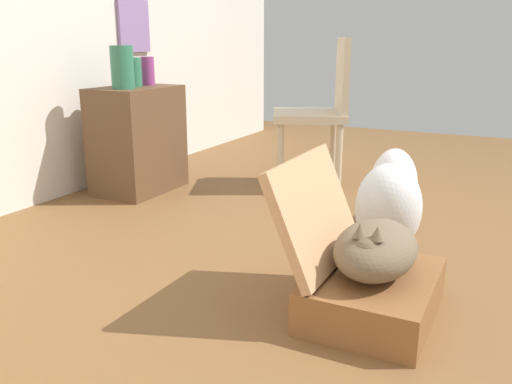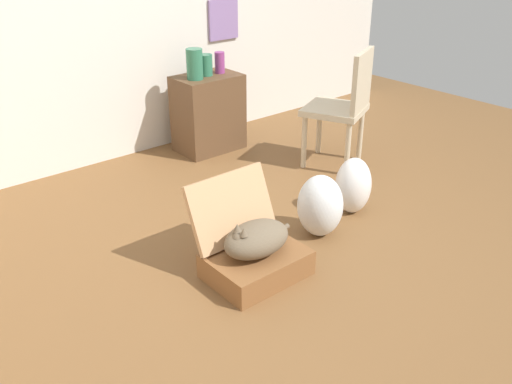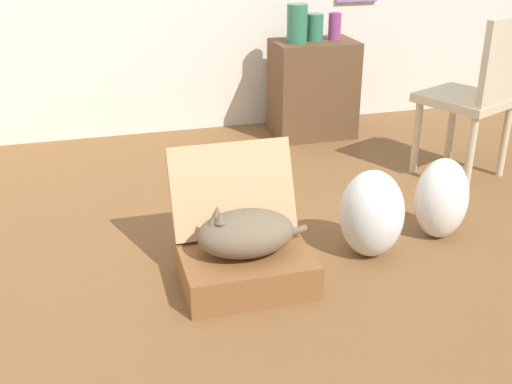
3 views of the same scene
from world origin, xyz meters
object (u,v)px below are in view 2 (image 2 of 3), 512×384
at_px(plastic_bag_clear, 353,186).
at_px(vase_tall, 195,64).
at_px(plastic_bag_white, 320,206).
at_px(cat, 256,239).
at_px(vase_round, 206,65).
at_px(suitcase_base, 256,264).
at_px(chair, 344,104).
at_px(vase_short, 220,63).
at_px(side_table, 208,113).

relative_size(plastic_bag_clear, vase_tall, 1.62).
bearing_deg(vase_tall, plastic_bag_white, -96.64).
distance_m(cat, plastic_bag_white, 0.64).
bearing_deg(vase_round, suitcase_base, -117.94).
relative_size(cat, chair, 0.51).
bearing_deg(plastic_bag_clear, cat, -170.55).
bearing_deg(suitcase_base, cat, 175.91).
relative_size(suitcase_base, vase_short, 3.08).
xyz_separation_m(suitcase_base, vase_tall, (0.82, 1.77, 0.72)).
xyz_separation_m(vase_short, chair, (0.49, -1.01, -0.23)).
relative_size(plastic_bag_white, vase_tall, 1.66).
bearing_deg(chair, plastic_bag_white, 11.15).
distance_m(side_table, chair, 1.21).
distance_m(side_table, vase_tall, 0.48).
bearing_deg(plastic_bag_white, vase_round, 78.93).
height_order(plastic_bag_white, chair, chair).
height_order(side_table, vase_short, vase_short).
height_order(plastic_bag_white, side_table, side_table).
bearing_deg(side_table, chair, -57.84).
bearing_deg(suitcase_base, chair, 26.54).
distance_m(plastic_bag_white, chair, 1.24).
xyz_separation_m(side_table, vase_tall, (-0.14, -0.03, 0.46)).
xyz_separation_m(vase_tall, vase_short, (0.28, 0.03, -0.04)).
xyz_separation_m(side_table, vase_round, (0.00, 0.01, 0.42)).
bearing_deg(side_table, suitcase_base, -118.07).
bearing_deg(side_table, plastic_bag_clear, -87.63).
distance_m(cat, chair, 1.81).
bearing_deg(cat, vase_round, 61.93).
height_order(suitcase_base, vase_short, vase_short).
relative_size(suitcase_base, vase_tall, 2.20).
bearing_deg(cat, chair, 26.46).
xyz_separation_m(suitcase_base, vase_short, (1.10, 1.81, 0.68)).
height_order(cat, side_table, side_table).
height_order(cat, vase_round, vase_round).
xyz_separation_m(plastic_bag_clear, chair, (0.57, 0.63, 0.33)).
xyz_separation_m(cat, chair, (1.60, 0.80, 0.28)).
bearing_deg(plastic_bag_clear, chair, 47.81).
height_order(side_table, vase_round, vase_round).
xyz_separation_m(cat, plastic_bag_white, (0.63, 0.10, -0.04)).
xyz_separation_m(cat, vase_short, (1.11, 1.81, 0.51)).
height_order(vase_tall, vase_short, vase_tall).
bearing_deg(suitcase_base, vase_tall, 65.14).
bearing_deg(plastic_bag_clear, vase_round, 92.35).
relative_size(cat, vase_short, 2.76).
relative_size(vase_short, chair, 0.19).
height_order(vase_tall, chair, chair).
relative_size(cat, vase_round, 2.79).
relative_size(vase_tall, chair, 0.26).
distance_m(plastic_bag_white, plastic_bag_clear, 0.41).
xyz_separation_m(plastic_bag_clear, vase_short, (0.07, 1.63, 0.56)).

